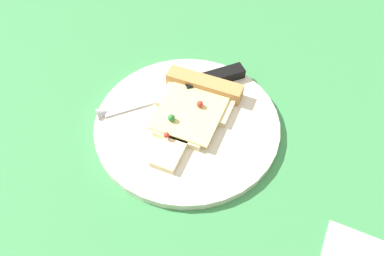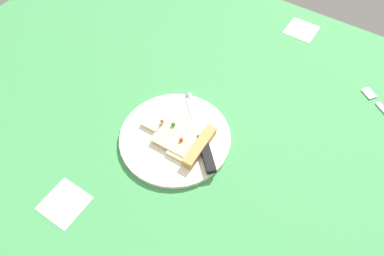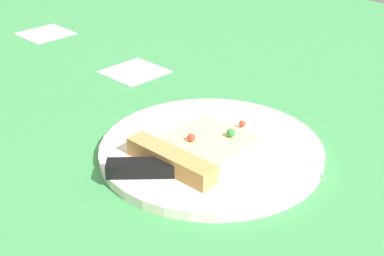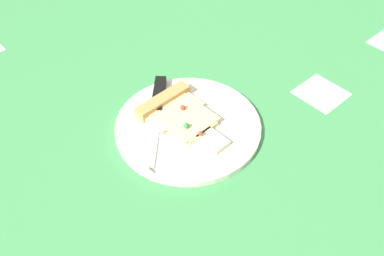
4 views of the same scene
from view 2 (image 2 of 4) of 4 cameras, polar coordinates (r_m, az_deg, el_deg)
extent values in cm
cube|color=#3D8C4C|center=(85.32, -8.47, -5.69)|extent=(151.98, 151.98, 3.00)
cube|color=white|center=(83.20, -20.11, -11.51)|extent=(9.00, 9.00, 0.20)
cube|color=white|center=(119.22, 17.45, 15.02)|extent=(9.00, 9.00, 0.20)
cylinder|color=silver|center=(85.83, -2.79, -1.57)|extent=(27.31, 27.31, 1.19)
cube|color=beige|center=(83.68, -0.51, -2.34)|extent=(11.22, 6.42, 1.00)
cube|color=beige|center=(85.42, -3.66, -0.73)|extent=(7.41, 5.87, 1.00)
cube|color=beige|center=(87.27, -6.41, 0.67)|extent=(3.80, 5.33, 1.00)
cube|color=#EDD88C|center=(84.05, -2.26, -1.21)|extent=(9.58, 10.35, 0.30)
cube|color=tan|center=(82.37, 1.27, -3.02)|extent=(12.09, 3.06, 2.20)
sphere|color=red|center=(82.58, -1.77, -1.90)|extent=(1.00, 1.00, 1.00)
sphere|color=red|center=(86.05, -4.94, 1.14)|extent=(0.85, 0.85, 0.85)
sphere|color=#2D7A38|center=(85.16, -3.05, 0.63)|extent=(1.07, 1.07, 1.07)
cube|color=silver|center=(88.73, 0.45, 2.06)|extent=(9.76, 10.04, 0.30)
cone|color=silver|center=(92.37, -0.40, 4.95)|extent=(2.83, 2.83, 2.00)
cube|color=black|center=(81.71, 2.38, -4.22)|extent=(8.52, 8.73, 1.60)
cube|color=silver|center=(106.21, 26.98, 5.15)|extent=(4.04, 4.32, 0.80)
camera|label=1|loc=(0.71, -38.64, 23.47)|focal=37.21mm
camera|label=3|loc=(0.86, 39.68, 16.46)|focal=50.88mm
camera|label=4|loc=(1.00, -14.57, 42.94)|focal=36.63mm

